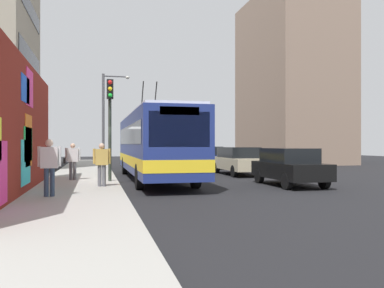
# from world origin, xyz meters

# --- Properties ---
(ground_plane) EXTENTS (80.00, 80.00, 0.00)m
(ground_plane) POSITION_xyz_m (0.00, 0.00, 0.00)
(ground_plane) COLOR black
(sidewalk_slab) EXTENTS (48.00, 3.20, 0.15)m
(sidewalk_slab) POSITION_xyz_m (0.00, 1.60, 0.07)
(sidewalk_slab) COLOR #9E9B93
(sidewalk_slab) RESTS_ON ground_plane
(graffiti_wall) EXTENTS (13.18, 0.32, 4.59)m
(graffiti_wall) POSITION_xyz_m (-4.42, 3.35, 2.29)
(graffiti_wall) COLOR maroon
(graffiti_wall) RESTS_ON ground_plane
(building_far_right) EXTENTS (11.79, 6.86, 15.76)m
(building_far_right) POSITION_xyz_m (16.43, -17.00, 7.88)
(building_far_right) COLOR gray
(building_far_right) RESTS_ON ground_plane
(city_bus) EXTENTS (12.70, 2.50, 5.03)m
(city_bus) POSITION_xyz_m (1.04, -1.80, 1.81)
(city_bus) COLOR navy
(city_bus) RESTS_ON ground_plane
(parked_car_black) EXTENTS (4.08, 1.82, 1.58)m
(parked_car_black) POSITION_xyz_m (-2.99, -7.00, 0.83)
(parked_car_black) COLOR black
(parked_car_black) RESTS_ON ground_plane
(parked_car_champagne) EXTENTS (4.84, 1.87, 1.58)m
(parked_car_champagne) POSITION_xyz_m (3.24, -7.00, 0.84)
(parked_car_champagne) COLOR #C6B793
(parked_car_champagne) RESTS_ON ground_plane
(parked_car_navy) EXTENTS (4.32, 1.77, 1.58)m
(parked_car_navy) POSITION_xyz_m (9.68, -7.00, 0.83)
(parked_car_navy) COLOR navy
(parked_car_navy) RESTS_ON ground_plane
(pedestrian_midblock) EXTENTS (0.22, 0.74, 1.64)m
(pedestrian_midblock) POSITION_xyz_m (0.30, 1.96, 1.11)
(pedestrian_midblock) COLOR #595960
(pedestrian_midblock) RESTS_ON sidewalk_slab
(pedestrian_near_wall) EXTENTS (0.24, 0.70, 1.75)m
(pedestrian_near_wall) POSITION_xyz_m (-5.53, 2.33, 1.19)
(pedestrian_near_wall) COLOR #2D3F59
(pedestrian_near_wall) RESTS_ON sidewalk_slab
(pedestrian_at_curb) EXTENTS (0.22, 0.66, 1.64)m
(pedestrian_at_curb) POSITION_xyz_m (-2.91, 0.72, 1.11)
(pedestrian_at_curb) COLOR #595960
(pedestrian_at_curb) RESTS_ON sidewalk_slab
(traffic_light) EXTENTS (0.49, 0.28, 4.41)m
(traffic_light) POSITION_xyz_m (-0.81, 0.35, 3.11)
(traffic_light) COLOR #2D382D
(traffic_light) RESTS_ON sidewalk_slab
(street_lamp) EXTENTS (0.44, 1.88, 6.46)m
(street_lamp) POSITION_xyz_m (9.81, 0.23, 3.88)
(street_lamp) COLOR #4C4C51
(street_lamp) RESTS_ON sidewalk_slab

